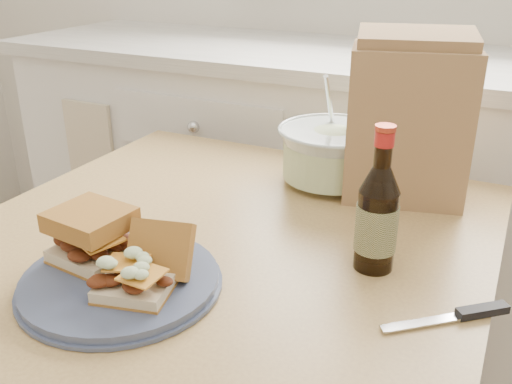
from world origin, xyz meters
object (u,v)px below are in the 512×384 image
at_px(plate, 121,281).
at_px(coleslaw_bowl, 332,156).
at_px(beer_bottle, 377,217).
at_px(dining_table, 224,286).
at_px(paper_bag, 408,125).

distance_m(plate, coleslaw_bowl, 0.55).
bearing_deg(beer_bottle, coleslaw_bowl, 143.86).
relative_size(plate, coleslaw_bowl, 1.25).
relative_size(dining_table, plate, 3.11).
xyz_separation_m(coleslaw_bowl, beer_bottle, (0.18, -0.30, 0.03)).
bearing_deg(dining_table, plate, -103.82).
distance_m(dining_table, beer_bottle, 0.34).
bearing_deg(dining_table, paper_bag, 50.91).
relative_size(coleslaw_bowl, paper_bag, 0.78).
height_order(dining_table, paper_bag, paper_bag).
distance_m(plate, beer_bottle, 0.40).
xyz_separation_m(dining_table, paper_bag, (0.25, 0.31, 0.26)).
bearing_deg(beer_bottle, paper_bag, 118.63).
xyz_separation_m(dining_table, plate, (-0.05, -0.22, 0.12)).
bearing_deg(coleslaw_bowl, paper_bag, -0.78).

